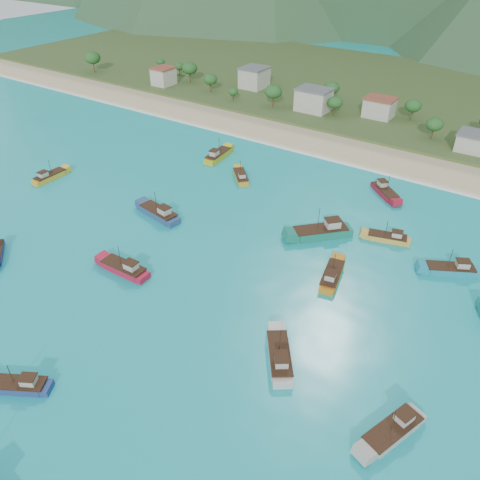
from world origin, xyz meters
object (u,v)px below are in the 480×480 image
Objects in this scene: boat_4 at (388,238)px; boat_25 at (50,177)px; boat_18 at (280,358)px; boat_0 at (125,269)px; boat_8 at (332,276)px; boat_19 at (385,192)px; boat_1 at (218,156)px; boat_21 at (159,214)px; boat_3 at (451,270)px; boat_15 at (393,431)px; boat_5 at (322,232)px; boat_2 at (20,386)px; boat_22 at (241,177)px.

boat_25 reaches higher than boat_4.
boat_0 is at bearing 140.23° from boat_18.
boat_4 is at bearing 64.99° from boat_8.
boat_19 is at bearing 59.14° from boat_18.
boat_1 is 0.95× the size of boat_21.
boat_1 reaches higher than boat_8.
boat_3 is (51.21, 34.48, -0.05)m from boat_0.
boat_3 is 1.06× the size of boat_25.
boat_1 is 34.01m from boat_21.
boat_0 is 1.01× the size of boat_15.
boat_18 is (-2.39, -40.87, 0.16)m from boat_4.
boat_5 is at bearing 32.55° from boat_19.
boat_4 is 20.54m from boat_19.
boat_22 reaches higher than boat_2.
boat_18 is (9.84, -34.60, -0.25)m from boat_5.
boat_5 reaches higher than boat_15.
boat_8 is (-4.22, -18.37, 0.10)m from boat_4.
boat_4 is 49.94m from boat_21.
boat_0 is at bearing 95.44° from boat_5.
boat_0 reaches higher than boat_22.
boat_5 is 46.47m from boat_15.
boat_25 is at bearing 89.09° from boat_4.
boat_19 is (-3.31, 37.47, 0.01)m from boat_8.
boat_0 is at bearing 95.39° from boat_3.
boat_3 is 1.20× the size of boat_22.
boat_3 reaches higher than boat_2.
boat_3 is 0.99× the size of boat_8.
boat_8 is at bearing -58.70° from boat_2.
boat_3 is at bearing -65.74° from boat_21.
boat_21 is at bearing 76.20° from boat_3.
boat_8 is at bearing -60.56° from boat_0.
boat_18 is 1.08× the size of boat_25.
boat_1 is 1.20× the size of boat_4.
boat_4 is 84.98m from boat_25.
boat_25 is at bearing 71.76° from boat_3.
boat_4 is 0.78× the size of boat_5.
boat_1 is at bearing -18.31° from boat_15.
boat_25 is at bearing 8.23° from boat_15.
boat_0 is 61.74m from boat_3.
boat_5 is (-25.81, -2.35, 0.30)m from boat_3.
boat_22 is 0.88× the size of boat_25.
boat_0 is 1.11× the size of boat_25.
boat_15 is 0.89× the size of boat_21.
boat_8 is 0.88× the size of boat_21.
boat_22 is at bearing -0.72° from boat_21.
boat_4 is 0.91× the size of boat_8.
boat_2 is 72.56m from boat_4.
boat_15 is at bearing -93.84° from boat_2.
boat_19 is at bearing 27.56° from boat_25.
boat_0 is 20.56m from boat_21.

